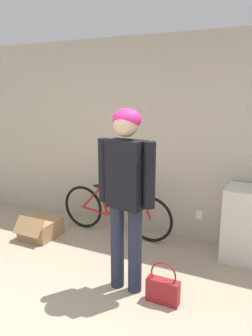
# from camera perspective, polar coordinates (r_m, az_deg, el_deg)

# --- Properties ---
(wall_back) EXTENTS (8.00, 0.07, 2.60)m
(wall_back) POSITION_cam_1_polar(r_m,az_deg,el_deg) (4.31, 6.23, 5.03)
(wall_back) COLOR #B7AD99
(wall_back) RESTS_ON ground_plane
(person) EXTENTS (0.57, 0.26, 1.76)m
(person) POSITION_cam_1_polar(r_m,az_deg,el_deg) (3.02, 0.02, -2.70)
(person) COLOR #23283D
(person) RESTS_ON ground_plane
(bicycle) EXTENTS (1.64, 0.46, 0.68)m
(bicycle) POSITION_cam_1_polar(r_m,az_deg,el_deg) (4.46, -1.97, -7.44)
(bicycle) COLOR black
(bicycle) RESTS_ON ground_plane
(handbag) EXTENTS (0.31, 0.10, 0.41)m
(handbag) POSITION_cam_1_polar(r_m,az_deg,el_deg) (3.22, 6.44, -20.23)
(handbag) COLOR maroon
(handbag) RESTS_ON ground_plane
(cardboard_box) EXTENTS (0.44, 0.53, 0.33)m
(cardboard_box) POSITION_cam_1_polar(r_m,az_deg,el_deg) (4.61, -14.67, -10.07)
(cardboard_box) COLOR #A87F51
(cardboard_box) RESTS_ON ground_plane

